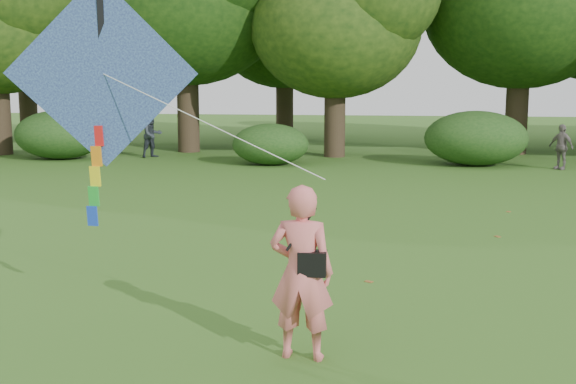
# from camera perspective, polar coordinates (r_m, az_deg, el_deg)

# --- Properties ---
(ground) EXTENTS (100.00, 100.00, 0.00)m
(ground) POSITION_cam_1_polar(r_m,az_deg,el_deg) (7.99, 7.34, -13.19)
(ground) COLOR #265114
(ground) RESTS_ON ground
(man_kite_flyer) EXTENTS (0.73, 0.51, 1.90)m
(man_kite_flyer) POSITION_cam_1_polar(r_m,az_deg,el_deg) (7.75, 1.07, -6.38)
(man_kite_flyer) COLOR #E16B6A
(man_kite_flyer) RESTS_ON ground
(bystander_left) EXTENTS (1.04, 1.06, 1.72)m
(bystander_left) POSITION_cam_1_polar(r_m,az_deg,el_deg) (27.69, -10.69, 4.47)
(bystander_left) COLOR #2A3038
(bystander_left) RESTS_ON ground
(bystander_right) EXTENTS (0.86, 0.89, 1.49)m
(bystander_right) POSITION_cam_1_polar(r_m,az_deg,el_deg) (25.31, 20.77, 3.36)
(bystander_right) COLOR slate
(bystander_right) RESTS_ON ground
(crossbody_bag) EXTENTS (0.43, 0.20, 0.73)m
(crossbody_bag) POSITION_cam_1_polar(r_m,az_deg,el_deg) (7.67, 1.91, -5.57)
(crossbody_bag) COLOR black
(crossbody_bag) RESTS_ON ground
(flying_kite) EXTENTS (4.07, 1.67, 3.14)m
(flying_kite) POSITION_cam_1_polar(r_m,az_deg,el_deg) (9.40, -14.45, 8.78)
(flying_kite) COLOR #283AAF
(flying_kite) RESTS_ON ground
(tree_line) EXTENTS (54.70, 15.30, 9.48)m
(tree_line) POSITION_cam_1_polar(r_m,az_deg,el_deg) (30.43, 11.33, 13.80)
(tree_line) COLOR #3A2D1E
(tree_line) RESTS_ON ground
(shrub_band) EXTENTS (39.15, 3.22, 1.88)m
(shrub_band) POSITION_cam_1_polar(r_m,az_deg,el_deg) (25.10, 6.21, 4.11)
(shrub_band) COLOR #264919
(shrub_band) RESTS_ON ground
(fallen_leaves) EXTENTS (6.44, 11.49, 0.01)m
(fallen_leaves) POSITION_cam_1_polar(r_m,az_deg,el_deg) (10.55, 16.28, -7.87)
(fallen_leaves) COLOR brown
(fallen_leaves) RESTS_ON ground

